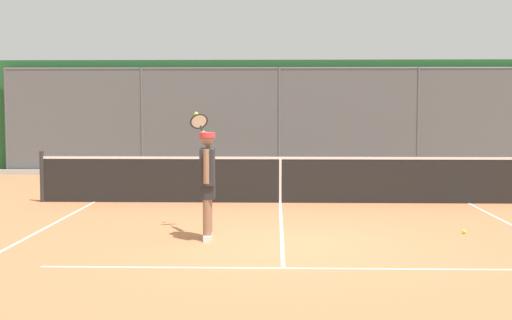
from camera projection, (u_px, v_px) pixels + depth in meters
name	position (u px, v px, depth m)	size (l,w,h in m)	color
ground_plane	(282.00, 244.00, 10.30)	(60.00, 60.00, 0.00)	#C67A4C
court_line_markings	(283.00, 272.00, 8.56)	(7.86, 10.86, 0.01)	white
fence_backdrop	(279.00, 117.00, 21.15)	(19.08, 1.37, 3.36)	#565B60
tennis_net	(280.00, 179.00, 14.66)	(10.10, 0.09, 1.07)	#2D2D2D
tennis_player	(207.00, 177.00, 10.60)	(0.51, 1.36, 1.92)	silver
tennis_ball_mid_court	(464.00, 232.00, 11.14)	(0.07, 0.07, 0.07)	#D6E042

